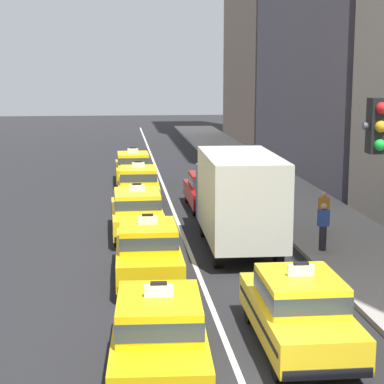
% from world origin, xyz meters
% --- Properties ---
extents(lane_stripe_left_right, '(0.14, 80.00, 0.01)m').
position_xyz_m(lane_stripe_left_right, '(0.00, 20.00, 0.00)').
color(lane_stripe_left_right, silver).
rests_on(lane_stripe_left_right, ground).
extents(sidewalk_curb, '(4.00, 90.00, 0.15)m').
position_xyz_m(sidewalk_curb, '(5.60, 15.00, 0.07)').
color(sidewalk_curb, '#9E9993').
rests_on(sidewalk_curb, ground).
extents(taxi_left_nearest, '(2.02, 4.64, 1.96)m').
position_xyz_m(taxi_left_nearest, '(-1.57, 1.36, 0.88)').
color(taxi_left_nearest, black).
rests_on(taxi_left_nearest, ground).
extents(taxi_left_second, '(1.85, 4.57, 1.96)m').
position_xyz_m(taxi_left_second, '(-1.51, 7.59, 0.88)').
color(taxi_left_second, black).
rests_on(taxi_left_second, ground).
extents(taxi_left_third, '(1.90, 4.59, 1.96)m').
position_xyz_m(taxi_left_third, '(-1.67, 12.89, 0.88)').
color(taxi_left_third, black).
rests_on(taxi_left_third, ground).
extents(taxi_left_fourth, '(1.91, 4.59, 1.96)m').
position_xyz_m(taxi_left_fourth, '(-1.43, 18.91, 0.88)').
color(taxi_left_fourth, black).
rests_on(taxi_left_fourth, ground).
extents(taxi_left_fifth, '(1.87, 4.58, 1.96)m').
position_xyz_m(taxi_left_fifth, '(-1.55, 24.42, 0.88)').
color(taxi_left_fifth, black).
rests_on(taxi_left_fifth, ground).
extents(taxi_right_nearest, '(1.87, 4.58, 1.96)m').
position_xyz_m(taxi_right_nearest, '(1.51, 2.38, 0.88)').
color(taxi_right_nearest, black).
rests_on(taxi_right_nearest, ground).
extents(box_truck_right_second, '(2.40, 7.00, 3.27)m').
position_xyz_m(box_truck_right_second, '(1.65, 10.95, 1.78)').
color(box_truck_right_second, black).
rests_on(box_truck_right_second, ground).
extents(sedan_right_third, '(1.78, 4.31, 1.58)m').
position_xyz_m(sedan_right_third, '(1.55, 17.46, 0.85)').
color(sedan_right_third, black).
rests_on(sedan_right_third, ground).
extents(pedestrian_near_crosswalk, '(0.36, 0.24, 1.57)m').
position_xyz_m(pedestrian_near_crosswalk, '(4.94, 11.72, 0.94)').
color(pedestrian_near_crosswalk, slate).
rests_on(pedestrian_near_crosswalk, sidewalk_curb).
extents(pedestrian_by_storefront, '(0.36, 0.24, 1.56)m').
position_xyz_m(pedestrian_by_storefront, '(4.29, 9.66, 0.94)').
color(pedestrian_by_storefront, '#23232D').
rests_on(pedestrian_by_storefront, sidewalk_curb).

